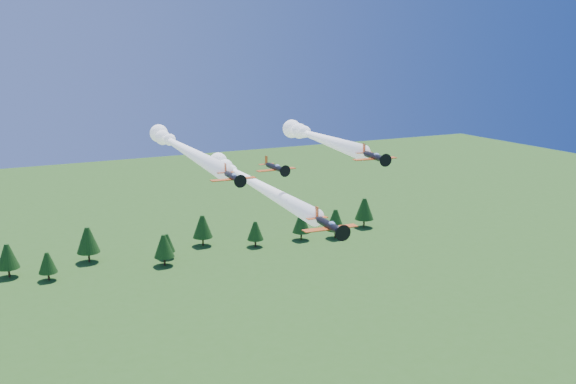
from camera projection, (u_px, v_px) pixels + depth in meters
name	position (u px, v px, depth m)	size (l,w,h in m)	color
plane_lead	(250.00, 180.00, 115.24)	(9.43, 58.65, 3.70)	black
plane_left	(180.00, 147.00, 116.23)	(7.94, 53.40, 3.70)	black
plane_right	(316.00, 137.00, 118.17)	(9.52, 40.82, 3.70)	black
plane_slot	(275.00, 168.00, 100.66)	(6.50, 7.10, 2.30)	black
treeline	(122.00, 243.00, 197.93)	(169.79, 21.10, 11.81)	#382314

